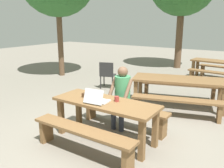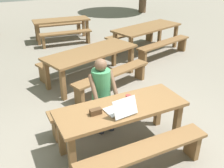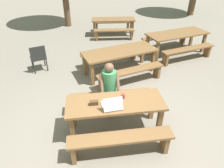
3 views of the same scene
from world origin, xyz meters
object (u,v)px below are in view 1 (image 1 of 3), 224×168
(plastic_chair, at_px, (107,74))
(picnic_table_rear, at_px, (219,64))
(person_seated, at_px, (121,93))
(picnic_table_front, at_px, (105,108))
(laptop, at_px, (97,99))
(coffee_mug, at_px, (117,99))
(small_pouch, at_px, (86,95))
(picnic_table_distant, at_px, (179,82))

(plastic_chair, distance_m, picnic_table_rear, 3.99)
(person_seated, bearing_deg, picnic_table_rear, 80.81)
(picnic_table_front, relative_size, laptop, 4.86)
(laptop, bearing_deg, coffee_mug, -141.95)
(small_pouch, bearing_deg, picnic_table_distant, 69.15)
(plastic_chair, height_order, picnic_table_distant, plastic_chair)
(picnic_table_front, height_order, picnic_table_distant, same)
(laptop, distance_m, picnic_table_distant, 2.58)
(person_seated, bearing_deg, laptop, -93.90)
(coffee_mug, xyz_separation_m, picnic_table_rear, (0.63, 5.64, -0.17))
(plastic_chair, bearing_deg, picnic_table_rear, -152.38)
(picnic_table_front, xyz_separation_m, picnic_table_rear, (0.80, 5.75, -0.01))
(person_seated, bearing_deg, coffee_mug, -67.53)
(small_pouch, bearing_deg, picnic_table_rear, 78.19)
(laptop, xyz_separation_m, plastic_chair, (-1.83, 2.96, -0.34))
(coffee_mug, bearing_deg, plastic_chair, 127.37)
(picnic_table_front, distance_m, plastic_chair, 3.42)
(picnic_table_front, bearing_deg, coffee_mug, 32.18)
(plastic_chair, bearing_deg, picnic_table_front, 104.58)
(picnic_table_front, height_order, plastic_chair, plastic_chair)
(laptop, relative_size, plastic_chair, 0.46)
(plastic_chair, bearing_deg, person_seated, 110.54)
(person_seated, distance_m, plastic_chair, 2.93)
(picnic_table_front, relative_size, picnic_table_rear, 1.00)
(plastic_chair, bearing_deg, coffee_mug, 107.88)
(laptop, bearing_deg, picnic_table_rear, -104.26)
(person_seated, relative_size, picnic_table_rear, 0.65)
(coffee_mug, distance_m, picnic_table_rear, 5.68)
(picnic_table_distant, bearing_deg, laptop, -119.90)
(laptop, height_order, coffee_mug, laptop)
(laptop, xyz_separation_m, picnic_table_distant, (0.59, 2.50, -0.16))
(picnic_table_rear, bearing_deg, picnic_table_front, -93.31)
(laptop, xyz_separation_m, picnic_table_rear, (0.88, 5.88, -0.19))
(picnic_table_front, bearing_deg, person_seated, 93.34)
(plastic_chair, bearing_deg, picnic_table_distant, 149.71)
(person_seated, height_order, picnic_table_rear, person_seated)
(small_pouch, relative_size, picnic_table_rear, 0.08)
(coffee_mug, relative_size, plastic_chair, 0.11)
(laptop, relative_size, picnic_table_distant, 0.17)
(picnic_table_front, bearing_deg, plastic_chair, 124.06)
(coffee_mug, xyz_separation_m, picnic_table_distant, (0.34, 2.26, -0.14))
(small_pouch, distance_m, coffee_mug, 0.59)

